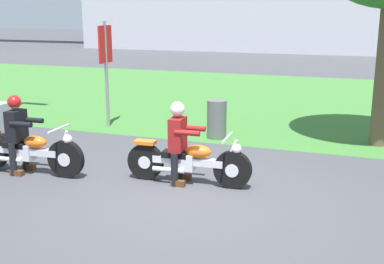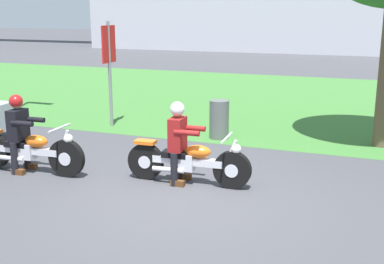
% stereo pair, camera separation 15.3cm
% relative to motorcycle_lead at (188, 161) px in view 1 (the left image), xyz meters
% --- Properties ---
extents(ground, '(120.00, 120.00, 0.00)m').
position_rel_motorcycle_lead_xyz_m(ground, '(0.21, -0.71, -0.39)').
color(ground, '#424247').
extents(grass_verge, '(60.00, 12.00, 0.01)m').
position_rel_motorcycle_lead_xyz_m(grass_verge, '(0.21, 8.57, -0.38)').
color(grass_verge, '#3D7533').
rests_on(grass_verge, ground).
extents(motorcycle_lead, '(2.17, 0.66, 0.87)m').
position_rel_motorcycle_lead_xyz_m(motorcycle_lead, '(0.00, 0.00, 0.00)').
color(motorcycle_lead, black).
rests_on(motorcycle_lead, ground).
extents(rider_lead, '(0.56, 0.48, 1.40)m').
position_rel_motorcycle_lead_xyz_m(rider_lead, '(-0.17, -0.01, 0.43)').
color(rider_lead, black).
rests_on(rider_lead, ground).
extents(motorcycle_follow, '(2.22, 0.66, 0.89)m').
position_rel_motorcycle_lead_xyz_m(motorcycle_follow, '(-2.89, -0.46, 0.01)').
color(motorcycle_follow, black).
rests_on(motorcycle_follow, ground).
extents(rider_follow, '(0.56, 0.48, 1.42)m').
position_rel_motorcycle_lead_xyz_m(rider_follow, '(-3.06, -0.47, 0.44)').
color(rider_follow, black).
rests_on(rider_follow, ground).
extents(trash_can, '(0.44, 0.44, 0.88)m').
position_rel_motorcycle_lead_xyz_m(trash_can, '(-0.43, 3.07, 0.05)').
color(trash_can, '#595E5B').
rests_on(trash_can, ground).
extents(sign_banner, '(0.08, 0.60, 2.60)m').
position_rel_motorcycle_lead_xyz_m(sign_banner, '(-3.35, 3.28, 1.34)').
color(sign_banner, gray).
rests_on(sign_banner, ground).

